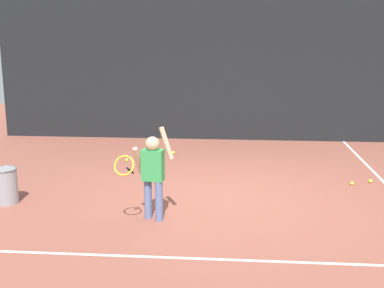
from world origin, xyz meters
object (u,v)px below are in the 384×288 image
object	(u,v)px
tennis_player	(152,170)
tennis_ball_0	(173,153)
tennis_ball_3	(370,181)
tennis_ball_1	(352,183)
tennis_ball_2	(127,160)
ball_hopper	(6,185)

from	to	relation	value
tennis_player	tennis_ball_0	size ratio (longest dim) A/B	20.46
tennis_player	tennis_ball_3	size ratio (longest dim) A/B	20.46
tennis_player	tennis_ball_1	world-z (taller)	tennis_player
tennis_ball_0	tennis_ball_1	size ratio (longest dim) A/B	1.00
tennis_player	tennis_ball_3	bearing A→B (deg)	38.57
tennis_ball_1	tennis_ball_2	size ratio (longest dim) A/B	1.00
tennis_ball_1	ball_hopper	bearing A→B (deg)	-165.93
tennis_player	tennis_ball_3	world-z (taller)	tennis_player
tennis_ball_3	ball_hopper	bearing A→B (deg)	-165.31
ball_hopper	tennis_ball_1	bearing A→B (deg)	14.07
tennis_player	tennis_ball_0	xyz separation A→B (m)	(-0.17, 3.86, -0.69)
tennis_ball_2	tennis_ball_3	xyz separation A→B (m)	(4.61, -1.09, 0.00)
tennis_player	tennis_ball_0	world-z (taller)	tennis_player
tennis_player	tennis_ball_1	bearing A→B (deg)	39.19
tennis_ball_0	tennis_player	bearing A→B (deg)	-87.54
tennis_ball_0	tennis_ball_2	distance (m)	1.14
tennis_ball_1	tennis_ball_0	bearing A→B (deg)	149.82
tennis_ball_0	tennis_ball_2	size ratio (longest dim) A/B	1.00
ball_hopper	tennis_ball_2	bearing A→B (deg)	63.35
tennis_ball_1	tennis_ball_3	bearing A→B (deg)	23.97
tennis_player	ball_hopper	xyz separation A→B (m)	(-2.38, 0.50, -0.44)
tennis_ball_2	ball_hopper	bearing A→B (deg)	-116.65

